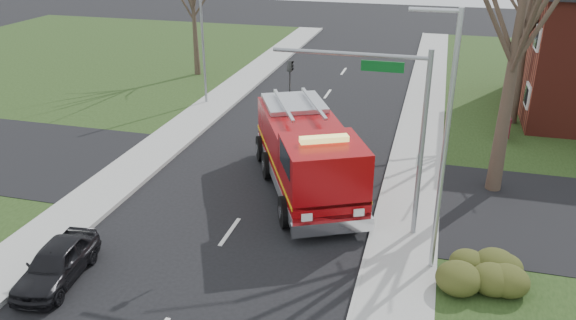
# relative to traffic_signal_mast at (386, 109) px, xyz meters

# --- Properties ---
(ground) EXTENTS (120.00, 120.00, 0.00)m
(ground) POSITION_rel_traffic_signal_mast_xyz_m (-5.21, -1.50, -4.71)
(ground) COLOR black
(ground) RESTS_ON ground
(sidewalk_right) EXTENTS (2.40, 80.00, 0.15)m
(sidewalk_right) POSITION_rel_traffic_signal_mast_xyz_m (0.99, -1.50, -4.63)
(sidewalk_right) COLOR #979791
(sidewalk_right) RESTS_ON ground
(sidewalk_left) EXTENTS (2.40, 80.00, 0.15)m
(sidewalk_left) POSITION_rel_traffic_signal_mast_xyz_m (-11.41, -1.50, -4.63)
(sidewalk_left) COLOR #979791
(sidewalk_left) RESTS_ON ground
(health_center_sign) EXTENTS (0.12, 2.00, 1.40)m
(health_center_sign) POSITION_rel_traffic_signal_mast_xyz_m (5.29, 11.00, -3.83)
(health_center_sign) COLOR #471018
(health_center_sign) RESTS_ON ground
(hedge_corner) EXTENTS (2.80, 2.00, 0.90)m
(hedge_corner) POSITION_rel_traffic_signal_mast_xyz_m (3.79, -2.50, -4.13)
(hedge_corner) COLOR #323914
(hedge_corner) RESTS_ON lawn_right
(bare_tree_near) EXTENTS (6.00, 6.00, 12.00)m
(bare_tree_near) POSITION_rel_traffic_signal_mast_xyz_m (4.29, 4.50, 2.71)
(bare_tree_near) COLOR #362720
(bare_tree_near) RESTS_ON ground
(bare_tree_far) EXTENTS (5.25, 5.25, 10.50)m
(bare_tree_far) POSITION_rel_traffic_signal_mast_xyz_m (5.79, 13.50, 1.78)
(bare_tree_far) COLOR #362720
(bare_tree_far) RESTS_ON ground
(traffic_signal_mast) EXTENTS (5.29, 0.18, 6.80)m
(traffic_signal_mast) POSITION_rel_traffic_signal_mast_xyz_m (0.00, 0.00, 0.00)
(traffic_signal_mast) COLOR gray
(traffic_signal_mast) RESTS_ON ground
(streetlight_pole) EXTENTS (1.48, 0.16, 8.40)m
(streetlight_pole) POSITION_rel_traffic_signal_mast_xyz_m (1.93, -2.00, -0.16)
(streetlight_pole) COLOR #B7BABF
(streetlight_pole) RESTS_ON ground
(utility_pole_far) EXTENTS (0.14, 0.14, 7.00)m
(utility_pole_far) POSITION_rel_traffic_signal_mast_xyz_m (-12.01, 12.50, -1.21)
(utility_pole_far) COLOR gray
(utility_pole_far) RESTS_ON ground
(fire_engine) EXTENTS (6.35, 8.98, 3.45)m
(fire_engine) POSITION_rel_traffic_signal_mast_xyz_m (-3.28, 2.58, -3.14)
(fire_engine) COLOR #94060A
(fire_engine) RESTS_ON ground
(parked_car_maroon) EXTENTS (1.89, 3.80, 1.24)m
(parked_car_maroon) POSITION_rel_traffic_signal_mast_xyz_m (-9.41, -5.69, -4.09)
(parked_car_maroon) COLOR black
(parked_car_maroon) RESTS_ON ground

